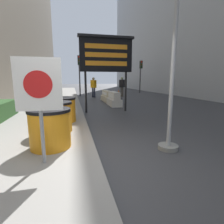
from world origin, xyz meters
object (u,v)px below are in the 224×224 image
pedestrian_passerby (122,85)px  traffic_cone_near (119,94)px  warning_sign (39,91)px  traffic_light_far_side (141,70)px  jersey_barrier_white (114,100)px  message_board (106,55)px  barrel_drum_middle (56,117)px  traffic_light_near_curb (79,67)px  jersey_barrier_cream (107,97)px  barrel_drum_back (63,110)px  traffic_cone_mid (114,99)px  barrel_drum_foreground (50,128)px  pedestrian_worker (94,86)px

pedestrian_passerby → traffic_cone_near: bearing=-56.6°
warning_sign → traffic_light_far_side: (8.19, 16.12, 1.26)m
jersey_barrier_white → pedestrian_passerby: (2.00, 5.22, 0.68)m
warning_sign → message_board: size_ratio=0.50×
barrel_drum_middle → warning_sign: warning_sign is taller
message_board → traffic_light_near_curb: 8.53m
jersey_barrier_cream → barrel_drum_back: bearing=-113.4°
message_board → pedestrian_passerby: bearing=68.3°
jersey_barrier_white → traffic_cone_mid: 0.81m
jersey_barrier_cream → traffic_cone_mid: 1.39m
traffic_cone_near → pedestrian_passerby: 2.13m
jersey_barrier_white → traffic_light_near_curb: bearing=104.2°
traffic_light_far_side → traffic_cone_near: bearing=-126.0°
barrel_drum_back → traffic_light_near_curb: 11.04m
barrel_drum_back → jersey_barrier_cream: size_ratio=0.41×
barrel_drum_foreground → pedestrian_passerby: (4.89, 11.66, 0.48)m
message_board → traffic_cone_near: size_ratio=4.42×
barrel_drum_back → pedestrian_worker: pedestrian_worker is taller
warning_sign → traffic_cone_near: warning_sign is taller
pedestrian_worker → jersey_barrier_cream: bearing=150.2°
barrel_drum_foreground → pedestrian_worker: (2.32, 11.66, 0.46)m
barrel_drum_middle → traffic_light_near_curb: traffic_light_near_curb is taller
barrel_drum_middle → message_board: bearing=59.3°
jersey_barrier_white → traffic_light_near_curb: traffic_light_near_curb is taller
traffic_light_near_curb → pedestrian_passerby: traffic_light_near_curb is taller
traffic_cone_mid → traffic_light_near_curb: bearing=107.9°
message_board → pedestrian_passerby: size_ratio=1.97×
jersey_barrier_cream → barrel_drum_foreground: bearing=-108.6°
barrel_drum_back → jersey_barrier_white: (2.74, 4.16, -0.20)m
traffic_cone_mid → barrel_drum_foreground: bearing=-113.2°
traffic_cone_mid → message_board: bearing=-111.3°
barrel_drum_back → traffic_cone_near: bearing=62.4°
jersey_barrier_white → jersey_barrier_cream: bearing=90.0°
message_board → traffic_cone_near: message_board is taller
barrel_drum_foreground → traffic_cone_mid: barrel_drum_foreground is taller
jersey_barrier_white → message_board: bearing=-113.9°
barrel_drum_middle → traffic_cone_near: 9.57m
barrel_drum_foreground → warning_sign: 1.07m
barrel_drum_foreground → message_board: (2.07, 4.57, 2.08)m
jersey_barrier_white → traffic_light_far_side: traffic_light_far_side is taller
warning_sign → barrel_drum_middle: bearing=88.1°
barrel_drum_back → pedestrian_worker: 9.64m
warning_sign → jersey_barrier_cream: bearing=72.6°
jersey_barrier_white → jersey_barrier_cream: (0.00, 2.16, -0.03)m
traffic_light_near_curb → warning_sign: bearing=-95.2°
pedestrian_passerby → message_board: bearing=-54.9°
barrel_drum_back → warning_sign: size_ratio=0.49×
traffic_light_far_side → barrel_drum_middle: bearing=-119.7°
pedestrian_passerby → traffic_light_far_side: bearing=105.7°
traffic_cone_near → barrel_drum_middle: bearing=-115.1°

